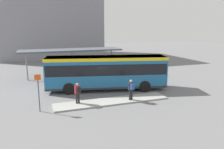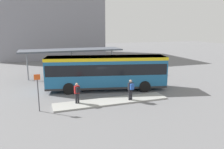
{
  "view_description": "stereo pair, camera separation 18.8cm",
  "coord_description": "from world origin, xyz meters",
  "views": [
    {
      "loc": [
        -6.53,
        -19.93,
        6.11
      ],
      "look_at": [
        0.58,
        0.0,
        1.5
      ],
      "focal_mm": 35.0,
      "sensor_mm": 36.0,
      "label": 1
    },
    {
      "loc": [
        -6.35,
        -20.0,
        6.11
      ],
      "look_at": [
        0.58,
        0.0,
        1.5
      ],
      "focal_mm": 35.0,
      "sensor_mm": 36.0,
      "label": 2
    }
  ],
  "objects": [
    {
      "name": "bicycle_orange",
      "position": [
        9.0,
        7.03,
        0.36
      ],
      "size": [
        0.48,
        1.66,
        0.72
      ],
      "rotation": [
        0.0,
        0.0,
        1.72
      ],
      "color": "black",
      "rests_on": "ground_plane"
    },
    {
      "name": "pedestrian_companion",
      "position": [
        -3.52,
        -3.36,
        1.08
      ],
      "size": [
        0.44,
        0.48,
        1.67
      ],
      "rotation": [
        0.0,
        0.0,
        1.78
      ],
      "color": "#232328",
      "rests_on": "curb_island"
    },
    {
      "name": "station_shelter",
      "position": [
        -2.29,
        6.83,
        3.3
      ],
      "size": [
        12.23,
        3.19,
        3.45
      ],
      "color": "#4C515B",
      "rests_on": "ground_plane"
    },
    {
      "name": "bicycle_white",
      "position": [
        8.94,
        5.32,
        0.37
      ],
      "size": [
        0.48,
        1.71,
        0.74
      ],
      "rotation": [
        0.0,
        0.0,
        1.67
      ],
      "color": "black",
      "rests_on": "ground_plane"
    },
    {
      "name": "platform_sign",
      "position": [
        -6.45,
        -3.85,
        1.56
      ],
      "size": [
        0.44,
        0.08,
        2.8
      ],
      "color": "#4C4C51",
      "rests_on": "ground_plane"
    },
    {
      "name": "ground_plane",
      "position": [
        0.0,
        0.0,
        0.0
      ],
      "size": [
        120.0,
        120.0,
        0.0
      ],
      "primitive_type": "plane",
      "color": "slate"
    },
    {
      "name": "bicycle_red",
      "position": [
        8.92,
        6.17,
        0.35
      ],
      "size": [
        0.48,
        1.59,
        0.69
      ],
      "rotation": [
        0.0,
        0.0,
        1.63
      ],
      "color": "black",
      "rests_on": "ground_plane"
    },
    {
      "name": "curb_island",
      "position": [
        -0.7,
        -3.64,
        0.06
      ],
      "size": [
        9.6,
        1.8,
        0.12
      ],
      "color": "#9E9E99",
      "rests_on": "ground_plane"
    },
    {
      "name": "station_building",
      "position": [
        -3.08,
        29.33,
        8.25
      ],
      "size": [
        19.61,
        15.18,
        16.5
      ],
      "color": "gray",
      "rests_on": "ground_plane"
    },
    {
      "name": "bicycle_blue",
      "position": [
        9.01,
        4.46,
        0.34
      ],
      "size": [
        0.48,
        1.56,
        0.67
      ],
      "rotation": [
        0.0,
        0.0,
        1.6
      ],
      "color": "black",
      "rests_on": "ground_plane"
    },
    {
      "name": "city_bus",
      "position": [
        0.01,
        -0.0,
        1.93
      ],
      "size": [
        11.84,
        5.04,
        3.32
      ],
      "rotation": [
        0.0,
        0.0,
        -0.23
      ],
      "color": "#1E6093",
      "rests_on": "ground_plane"
    },
    {
      "name": "pedestrian_waiting",
      "position": [
        0.84,
        -4.02,
        1.11
      ],
      "size": [
        0.45,
        0.49,
        1.73
      ],
      "rotation": [
        0.0,
        0.0,
        1.72
      ],
      "color": "#232328",
      "rests_on": "curb_island"
    }
  ]
}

